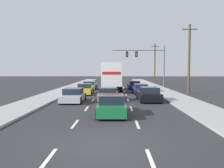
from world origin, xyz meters
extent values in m
plane|color=#2B2B2D|center=(0.00, 25.00, 0.00)|extent=(140.00, 140.00, 0.00)
cube|color=#9E9E99|center=(6.79, 20.00, 0.07)|extent=(3.07, 80.00, 0.14)
cube|color=#9E9E99|center=(-6.79, 20.00, 0.07)|extent=(3.07, 80.00, 0.14)
cube|color=silver|center=(-1.70, -1.56, 0.00)|extent=(0.14, 2.00, 0.01)
cube|color=silver|center=(-1.70, 3.44, 0.00)|extent=(0.14, 2.00, 0.01)
cube|color=silver|center=(-1.70, 8.44, 0.00)|extent=(0.14, 2.00, 0.01)
cube|color=silver|center=(-1.70, 13.44, 0.00)|extent=(0.14, 2.00, 0.01)
cube|color=silver|center=(-1.70, 18.44, 0.00)|extent=(0.14, 2.00, 0.01)
cube|color=silver|center=(-1.70, 23.44, 0.00)|extent=(0.14, 2.00, 0.01)
cube|color=silver|center=(-1.70, 28.44, 0.00)|extent=(0.14, 2.00, 0.01)
cube|color=silver|center=(-1.70, 33.44, 0.00)|extent=(0.14, 2.00, 0.01)
cube|color=silver|center=(-1.70, 38.44, 0.00)|extent=(0.14, 2.00, 0.01)
cube|color=silver|center=(-1.70, 43.44, 0.00)|extent=(0.14, 2.00, 0.01)
cube|color=silver|center=(-1.70, 48.44, 0.00)|extent=(0.14, 2.00, 0.01)
cube|color=silver|center=(-1.70, 53.44, 0.00)|extent=(0.14, 2.00, 0.01)
cube|color=silver|center=(1.70, -1.56, 0.00)|extent=(0.14, 2.00, 0.01)
cube|color=silver|center=(1.70, 3.44, 0.00)|extent=(0.14, 2.00, 0.01)
cube|color=silver|center=(1.70, 8.44, 0.00)|extent=(0.14, 2.00, 0.01)
cube|color=silver|center=(1.70, 13.44, 0.00)|extent=(0.14, 2.00, 0.01)
cube|color=silver|center=(1.70, 18.44, 0.00)|extent=(0.14, 2.00, 0.01)
cube|color=silver|center=(1.70, 23.44, 0.00)|extent=(0.14, 2.00, 0.01)
cube|color=silver|center=(1.70, 28.44, 0.00)|extent=(0.14, 2.00, 0.01)
cube|color=silver|center=(1.70, 33.44, 0.00)|extent=(0.14, 2.00, 0.01)
cube|color=silver|center=(1.70, 38.44, 0.00)|extent=(0.14, 2.00, 0.01)
cube|color=silver|center=(1.70, 43.44, 0.00)|extent=(0.14, 2.00, 0.01)
cube|color=silver|center=(1.70, 48.44, 0.00)|extent=(0.14, 2.00, 0.01)
cube|color=silver|center=(1.70, 53.44, 0.00)|extent=(0.14, 2.00, 0.01)
cube|color=slate|center=(-3.48, 25.91, 0.45)|extent=(1.98, 4.58, 0.63)
cube|color=#192333|center=(-3.48, 25.72, 0.99)|extent=(1.70, 2.30, 0.44)
cylinder|color=black|center=(-4.40, 27.60, 0.32)|extent=(0.24, 0.65, 0.64)
cylinder|color=black|center=(-2.65, 27.65, 0.32)|extent=(0.24, 0.65, 0.64)
cylinder|color=black|center=(-4.32, 24.16, 0.32)|extent=(0.24, 0.65, 0.64)
cylinder|color=black|center=(-2.57, 24.21, 0.32)|extent=(0.24, 0.65, 0.64)
cube|color=yellow|center=(-3.25, 18.84, 0.45)|extent=(1.87, 4.26, 0.63)
cube|color=#192333|center=(-3.25, 18.83, 1.02)|extent=(1.59, 1.90, 0.51)
cylinder|color=black|center=(-4.11, 20.37, 0.32)|extent=(0.24, 0.65, 0.64)
cylinder|color=black|center=(-2.48, 20.42, 0.32)|extent=(0.24, 0.65, 0.64)
cylinder|color=black|center=(-4.01, 17.26, 0.32)|extent=(0.24, 0.65, 0.64)
cylinder|color=black|center=(-2.39, 17.31, 0.32)|extent=(0.24, 0.65, 0.64)
cube|color=#B7BABF|center=(-3.40, 12.11, 0.43)|extent=(1.89, 4.16, 0.57)
cube|color=#192333|center=(-3.40, 12.14, 0.99)|extent=(1.65, 2.01, 0.55)
cylinder|color=black|center=(-4.28, 13.62, 0.32)|extent=(0.23, 0.64, 0.64)
cylinder|color=black|center=(-2.56, 13.64, 0.32)|extent=(0.23, 0.64, 0.64)
cylinder|color=black|center=(-4.25, 10.59, 0.32)|extent=(0.23, 0.64, 0.64)
cylinder|color=black|center=(-2.53, 10.60, 0.32)|extent=(0.23, 0.64, 0.64)
cube|color=white|center=(-0.06, 21.25, 2.40)|extent=(2.59, 5.96, 2.90)
cube|color=red|center=(0.00, 18.31, 2.54)|extent=(2.23, 0.09, 0.36)
cube|color=maroon|center=(-0.15, 25.28, 1.40)|extent=(2.42, 2.21, 2.20)
cylinder|color=black|center=(-1.33, 25.26, 0.48)|extent=(0.32, 0.97, 0.96)
cylinder|color=black|center=(1.04, 25.31, 0.48)|extent=(0.32, 0.97, 0.96)
cylinder|color=black|center=(-1.22, 20.04, 0.48)|extent=(0.32, 0.97, 0.96)
cylinder|color=black|center=(1.15, 20.09, 0.48)|extent=(0.32, 0.97, 0.96)
cube|color=tan|center=(-0.22, 13.26, 0.43)|extent=(1.87, 4.31, 0.59)
cube|color=#192333|center=(-0.22, 12.93, 1.00)|extent=(1.62, 2.04, 0.55)
cylinder|color=black|center=(-1.09, 14.85, 0.32)|extent=(0.23, 0.64, 0.64)
cylinder|color=black|center=(0.61, 14.87, 0.32)|extent=(0.23, 0.64, 0.64)
cylinder|color=black|center=(-1.05, 11.66, 0.32)|extent=(0.23, 0.64, 0.64)
cylinder|color=black|center=(0.65, 11.68, 0.32)|extent=(0.23, 0.64, 0.64)
cube|color=#196B38|center=(0.24, 6.18, 0.46)|extent=(1.88, 4.40, 0.65)
cube|color=#192333|center=(0.25, 6.00, 1.06)|extent=(1.62, 2.02, 0.55)
cylinder|color=black|center=(-0.62, 7.80, 0.32)|extent=(0.23, 0.64, 0.64)
cylinder|color=black|center=(1.05, 7.83, 0.32)|extent=(0.23, 0.64, 0.64)
cylinder|color=black|center=(-0.57, 4.53, 0.32)|extent=(0.23, 0.64, 0.64)
cylinder|color=black|center=(1.11, 4.56, 0.32)|extent=(0.23, 0.64, 0.64)
cube|color=#141E4C|center=(3.32, 26.61, 0.48)|extent=(1.90, 4.25, 0.68)
cube|color=#192333|center=(3.32, 26.48, 1.03)|extent=(1.60, 1.86, 0.43)
cylinder|color=black|center=(2.45, 28.12, 0.32)|extent=(0.24, 0.65, 0.64)
cylinder|color=black|center=(4.08, 28.18, 0.32)|extent=(0.24, 0.65, 0.64)
cylinder|color=black|center=(2.56, 25.04, 0.32)|extent=(0.24, 0.65, 0.64)
cylinder|color=black|center=(4.19, 25.09, 0.32)|extent=(0.24, 0.65, 0.64)
cube|color=#1E389E|center=(3.56, 19.65, 0.44)|extent=(1.89, 4.50, 0.59)
cube|color=#192333|center=(3.56, 19.61, 0.97)|extent=(1.58, 2.01, 0.47)
cylinder|color=black|center=(2.70, 21.28, 0.32)|extent=(0.24, 0.65, 0.64)
cylinder|color=black|center=(4.29, 21.35, 0.32)|extent=(0.24, 0.65, 0.64)
cylinder|color=black|center=(2.83, 17.95, 0.32)|extent=(0.24, 0.65, 0.64)
cylinder|color=black|center=(4.42, 18.01, 0.32)|extent=(0.24, 0.65, 0.64)
cube|color=black|center=(3.61, 12.79, 0.48)|extent=(1.99, 4.11, 0.68)
cube|color=#192333|center=(3.62, 12.53, 1.08)|extent=(1.69, 1.95, 0.53)
cylinder|color=black|center=(2.69, 14.24, 0.32)|extent=(0.24, 0.65, 0.64)
cylinder|color=black|center=(4.43, 14.30, 0.32)|extent=(0.24, 0.65, 0.64)
cylinder|color=black|center=(2.79, 11.29, 0.32)|extent=(0.24, 0.65, 0.64)
cylinder|color=black|center=(4.52, 11.35, 0.32)|extent=(0.24, 0.65, 0.64)
cylinder|color=#595B56|center=(8.57, 30.17, 3.47)|extent=(0.20, 0.20, 6.94)
cylinder|color=#595B56|center=(4.22, 30.17, 6.20)|extent=(8.69, 0.14, 0.14)
cube|color=black|center=(3.93, 30.17, 5.55)|extent=(0.40, 0.56, 0.95)
sphere|color=red|center=(3.93, 29.86, 5.85)|extent=(0.20, 0.20, 0.20)
sphere|color=orange|center=(3.93, 29.86, 5.55)|extent=(0.20, 0.20, 0.20)
sphere|color=green|center=(3.93, 29.86, 5.25)|extent=(0.20, 0.20, 0.20)
cube|color=black|center=(2.34, 30.17, 5.55)|extent=(0.40, 0.56, 0.95)
sphere|color=red|center=(2.34, 29.86, 5.85)|extent=(0.20, 0.20, 0.20)
sphere|color=orange|center=(2.34, 29.86, 5.55)|extent=(0.20, 0.20, 0.20)
sphere|color=green|center=(2.34, 29.86, 5.25)|extent=(0.20, 0.20, 0.20)
cylinder|color=brown|center=(9.45, 19.61, 4.23)|extent=(0.28, 0.28, 8.46)
cube|color=brown|center=(9.45, 19.61, 7.86)|extent=(1.80, 0.12, 0.12)
cylinder|color=brown|center=(8.91, 41.68, 4.28)|extent=(0.28, 0.28, 8.55)
cube|color=brown|center=(8.91, 41.68, 7.95)|extent=(1.80, 0.12, 0.12)
camera|label=1|loc=(0.56, -9.04, 2.96)|focal=37.23mm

